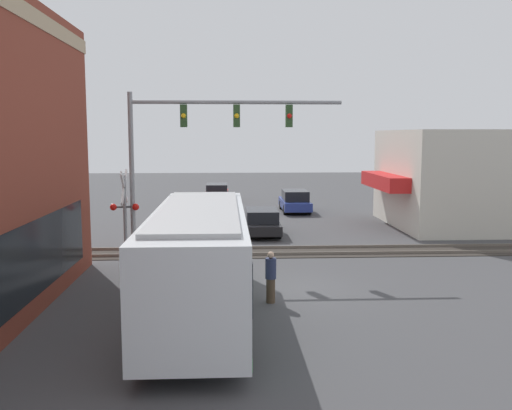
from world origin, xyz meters
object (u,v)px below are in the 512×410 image
Objects in this scene: pedestrian_near_bus at (271,277)px; parked_car_blue at (295,202)px; city_bus at (199,257)px; parked_car_black at (261,222)px; crossing_signal at (125,207)px; parked_car_red at (217,193)px; pedestrian_at_crossing at (163,236)px.

parked_car_blue is at bearing -8.81° from pedestrian_near_bus.
parked_car_black is at bearing -10.73° from city_bus.
city_bus is at bearing 169.27° from parked_car_black.
parked_car_red is at bearing -8.90° from crossing_signal.
city_bus is at bearing 166.43° from parked_car_blue.
parked_car_blue is 8.45m from parked_car_red.
crossing_signal reaches higher than pedestrian_near_bus.
parked_car_blue is at bearing -13.57° from city_bus.
parked_car_red is at bearing 39.73° from parked_car_blue.
pedestrian_near_bus reaches higher than parked_car_blue.
city_bus is at bearing 180.00° from parked_car_red.
crossing_signal is at bearing 120.50° from pedestrian_at_crossing.
crossing_signal is 8.93m from parked_car_black.
city_bus is 2.70× the size of crossing_signal.
crossing_signal is 2.05× the size of pedestrian_at_crossing.
crossing_signal is 0.82× the size of parked_car_blue.
pedestrian_at_crossing is at bearing -59.50° from crossing_signal.
crossing_signal is 8.26m from pedestrian_near_bus.
crossing_signal is at bearing 42.73° from pedestrian_near_bus.
crossing_signal is at bearing 137.03° from parked_car_black.
parked_car_black is 9.09m from parked_car_blue.
city_bus reaches higher than parked_car_red.
pedestrian_at_crossing reaches higher than parked_car_red.
city_bus is 2.23× the size of parked_car_blue.
pedestrian_at_crossing is at bearing 30.80° from pedestrian_near_bus.
city_bus reaches higher than pedestrian_at_crossing.
parked_car_black is 1.03× the size of parked_car_blue.
city_bus is 6.33× the size of pedestrian_near_bus.
pedestrian_near_bus is (-27.54, -2.14, 0.17)m from parked_car_red.
parked_car_red is at bearing 9.74° from parked_car_black.
crossing_signal is at bearing 149.77° from parked_car_blue.
parked_car_red is at bearing 4.44° from pedestrian_near_bus.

